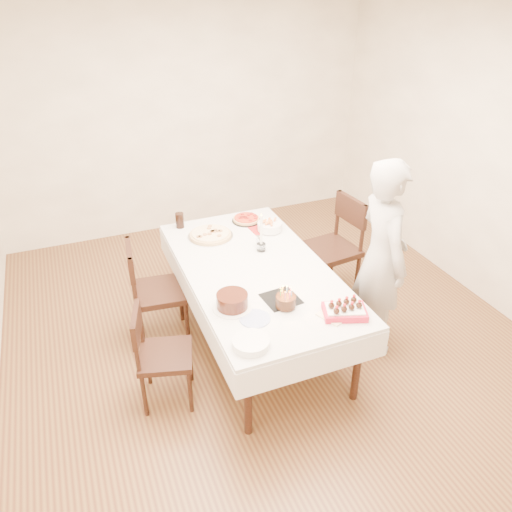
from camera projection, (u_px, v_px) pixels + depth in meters
name	position (u px, v px, depth m)	size (l,w,h in m)	color
floor	(267.00, 336.00, 4.55)	(5.00, 5.00, 0.00)	#522E1C
wall_back	(185.00, 119.00, 5.86)	(4.50, 0.04, 2.70)	white
wall_right	(493.00, 163.00, 4.59)	(0.04, 5.00, 2.70)	white
ceiling	(272.00, 6.00, 3.18)	(5.00, 5.00, 0.00)	white
dining_table	(256.00, 305.00, 4.32)	(1.14, 2.14, 0.75)	silver
chair_right_savory	(330.00, 250.00, 4.87)	(0.53, 0.53, 1.03)	#331811
chair_left_savory	(160.00, 292.00, 4.31)	(0.49, 0.49, 0.97)	#331811
chair_left_dessert	(166.00, 356.00, 3.70)	(0.43, 0.43, 0.84)	#331811
person	(381.00, 258.00, 4.07)	(0.62, 0.41, 1.71)	#B2AEA8
pizza_white	(210.00, 235.00, 4.60)	(0.42, 0.42, 0.04)	beige
pizza_pepperoni	(246.00, 219.00, 4.88)	(0.28, 0.28, 0.04)	red
red_placemat	(262.00, 229.00, 4.75)	(0.22, 0.22, 0.01)	#B21E1E
pasta_bowl	(270.00, 226.00, 4.70)	(0.23, 0.23, 0.07)	white
taper_candle	(261.00, 232.00, 4.30)	(0.08, 0.08, 0.37)	white
shaker_pair	(260.00, 243.00, 4.42)	(0.08, 0.08, 0.09)	white
cola_glass	(180.00, 220.00, 4.74)	(0.08, 0.08, 0.15)	black
layer_cake	(232.00, 301.00, 3.63)	(0.30, 0.30, 0.12)	#37170D
cake_board	(281.00, 299.00, 3.76)	(0.26, 0.26, 0.01)	black
birthday_cake	(286.00, 297.00, 3.63)	(0.15, 0.15, 0.15)	#3B2210
strawberry_box	(345.00, 311.00, 3.57)	(0.31, 0.20, 0.08)	#B7152D
box_lid	(339.00, 313.00, 3.61)	(0.29, 0.19, 0.02)	beige
plate_stack	(251.00, 343.00, 3.29)	(0.25, 0.25, 0.05)	white
china_plate	(255.00, 318.00, 3.54)	(0.22, 0.22, 0.01)	white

